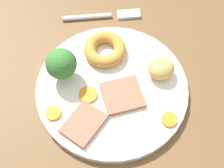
{
  "coord_description": "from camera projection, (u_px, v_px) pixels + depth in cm",
  "views": [
    {
      "loc": [
        24.12,
        -3.7,
        55.4
      ],
      "look_at": [
        -3.88,
        -0.52,
        6.0
      ],
      "focal_mm": 54.92,
      "sensor_mm": 36.0,
      "label": 1
    }
  ],
  "objects": [
    {
      "name": "dining_table",
      "position": [
        118.0,
        115.0,
        0.59
      ],
      "size": [
        120.0,
        84.0,
        3.6
      ],
      "primitive_type": "cube",
      "color": "brown",
      "rests_on": "ground"
    },
    {
      "name": "dinner_plate",
      "position": [
        112.0,
        89.0,
        0.58
      ],
      "size": [
        25.74,
        25.74,
        1.4
      ],
      "primitive_type": "cylinder",
      "color": "white",
      "rests_on": "dining_table"
    },
    {
      "name": "meat_slice_main",
      "position": [
        122.0,
        95.0,
        0.57
      ],
      "size": [
        6.97,
        7.33,
        0.8
      ],
      "primitive_type": "cube",
      "rotation": [
        0.0,
        0.0,
        1.73
      ],
      "color": "#9E664C",
      "rests_on": "dinner_plate"
    },
    {
      "name": "meat_slice_under",
      "position": [
        84.0,
        124.0,
        0.54
      ],
      "size": [
        8.24,
        8.11,
        0.8
      ],
      "primitive_type": "cube",
      "rotation": [
        0.0,
        0.0,
        2.41
      ],
      "color": "#9E664C",
      "rests_on": "dinner_plate"
    },
    {
      "name": "yorkshire_pudding",
      "position": [
        105.0,
        49.0,
        0.6
      ],
      "size": [
        7.54,
        7.54,
        2.18
      ],
      "primitive_type": "torus",
      "color": "#C68938",
      "rests_on": "dinner_plate"
    },
    {
      "name": "roast_potato_left",
      "position": [
        161.0,
        68.0,
        0.58
      ],
      "size": [
        4.35,
        4.62,
        3.28
      ],
      "primitive_type": "ellipsoid",
      "rotation": [
        0.0,
        0.0,
        3.16
      ],
      "color": "#D8B260",
      "rests_on": "dinner_plate"
    },
    {
      "name": "carrot_coin_front",
      "position": [
        53.0,
        113.0,
        0.55
      ],
      "size": [
        2.54,
        2.54,
        0.49
      ],
      "primitive_type": "cylinder",
      "color": "orange",
      "rests_on": "dinner_plate"
    },
    {
      "name": "carrot_coin_back",
      "position": [
        169.0,
        120.0,
        0.54
      ],
      "size": [
        2.57,
        2.57,
        0.52
      ],
      "primitive_type": "cylinder",
      "color": "orange",
      "rests_on": "dinner_plate"
    },
    {
      "name": "carrot_coin_side",
      "position": [
        88.0,
        95.0,
        0.57
      ],
      "size": [
        3.1,
        3.1,
        0.42
      ],
      "primitive_type": "cylinder",
      "color": "orange",
      "rests_on": "dinner_plate"
    },
    {
      "name": "broccoli_floret",
      "position": [
        61.0,
        64.0,
        0.56
      ],
      "size": [
        5.18,
        5.18,
        6.34
      ],
      "color": "#8CB766",
      "rests_on": "dinner_plate"
    },
    {
      "name": "fork",
      "position": [
        104.0,
        16.0,
        0.67
      ],
      "size": [
        2.07,
        15.27,
        0.9
      ],
      "rotation": [
        0.0,
        0.0,
        1.56
      ],
      "color": "silver",
      "rests_on": "dining_table"
    }
  ]
}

